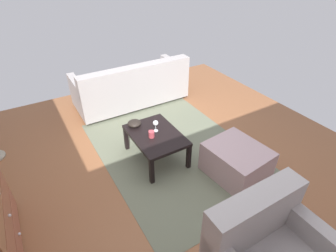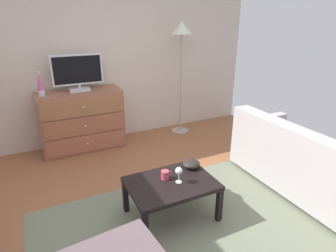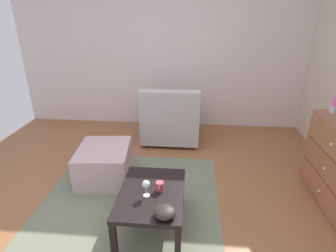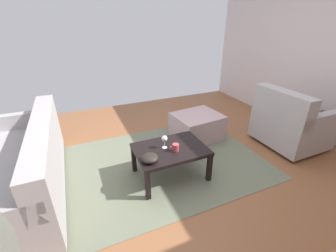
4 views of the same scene
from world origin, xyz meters
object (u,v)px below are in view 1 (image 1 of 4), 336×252
object	(u,v)px
mug	(151,134)
bowl_decorative	(134,123)
ottoman	(236,161)
coffee_table	(156,137)
wine_glass	(156,123)
couch_large	(132,87)

from	to	relation	value
mug	bowl_decorative	size ratio (longest dim) A/B	0.63
mug	ottoman	size ratio (longest dim) A/B	0.16
coffee_table	mug	distance (m)	0.12
wine_glass	couch_large	xyz separation A→B (m)	(1.49, -0.32, -0.19)
couch_large	ottoman	world-z (taller)	couch_large
coffee_table	ottoman	xyz separation A→B (m)	(-0.77, -0.70, -0.14)
bowl_decorative	couch_large	xyz separation A→B (m)	(1.25, -0.51, -0.12)
wine_glass	ottoman	size ratio (longest dim) A/B	0.22
wine_glass	bowl_decorative	bearing A→B (deg)	37.32
coffee_table	mug	size ratio (longest dim) A/B	7.18
coffee_table	ottoman	distance (m)	1.05
wine_glass	bowl_decorative	size ratio (longest dim) A/B	0.87
wine_glass	couch_large	world-z (taller)	couch_large
mug	ottoman	world-z (taller)	mug
coffee_table	couch_large	xyz separation A→B (m)	(1.56, -0.36, -0.03)
wine_glass	ottoman	world-z (taller)	wine_glass
bowl_decorative	ottoman	size ratio (longest dim) A/B	0.26
wine_glass	couch_large	bearing A→B (deg)	-12.22
coffee_table	couch_large	size ratio (longest dim) A/B	0.42
bowl_decorative	ottoman	distance (m)	1.40
coffee_table	wine_glass	distance (m)	0.18
coffee_table	bowl_decorative	xyz separation A→B (m)	(0.31, 0.15, 0.09)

